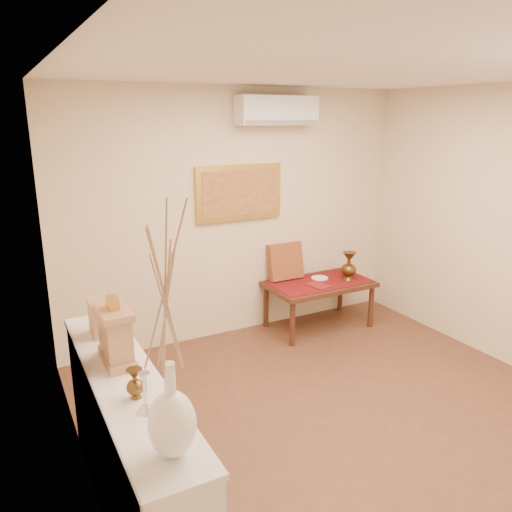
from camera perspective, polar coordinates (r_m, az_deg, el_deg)
floor at (r=4.23m, az=12.47°, el=-19.14°), size 4.50×4.50×0.00m
ceiling at (r=3.51m, az=15.21°, el=20.22°), size 4.50×4.50×0.00m
wall_back at (r=5.47m, az=-2.04°, el=4.70°), size 4.00×0.02×2.70m
wall_left at (r=2.81m, az=-18.90°, el=-7.00°), size 0.02×4.50×2.70m
white_vase at (r=2.07m, az=-10.07°, el=-9.19°), size 0.21×0.21×1.10m
candlestick at (r=2.59m, az=-12.55°, el=-14.97°), size 0.10×0.10×0.21m
brass_urn_small at (r=2.72m, az=-13.69°, el=-13.53°), size 0.09×0.09×0.21m
table_cloth at (r=5.79m, az=7.25°, el=-2.95°), size 1.14×0.59×0.01m
brass_urn_tall at (r=5.86m, az=10.58°, el=-0.77°), size 0.18×0.18×0.40m
plate at (r=5.90m, az=7.28°, el=-2.51°), size 0.20×0.20×0.01m
menu at (r=5.65m, az=7.11°, el=-3.34°), size 0.23×0.28×0.01m
cushion at (r=5.80m, az=3.36°, el=-0.60°), size 0.42×0.19×0.43m
display_ledge at (r=3.25m, az=-14.24°, el=-20.67°), size 0.37×2.02×0.98m
mantel_clock at (r=3.08m, az=-15.75°, el=-8.61°), size 0.17×0.36×0.41m
wooden_chest at (r=3.50m, az=-17.13°, el=-6.67°), size 0.16×0.21×0.24m
low_table at (r=5.81m, az=7.23°, el=-3.60°), size 1.20×0.70×0.55m
painting at (r=5.41m, az=-1.94°, el=7.25°), size 1.00×0.06×0.60m
ac_unit at (r=5.45m, az=2.42°, el=16.26°), size 0.90×0.25×0.30m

